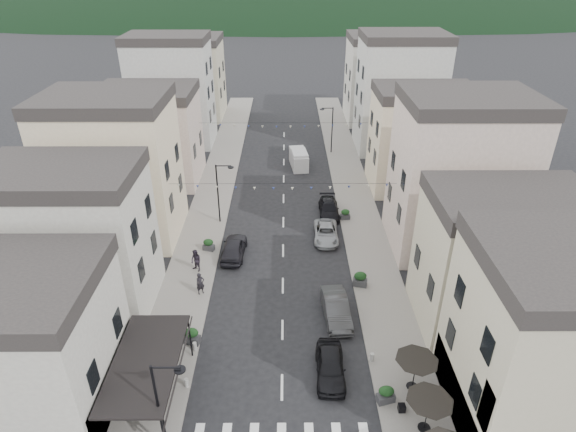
# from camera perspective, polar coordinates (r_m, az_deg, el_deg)

# --- Properties ---
(sidewalk_left) EXTENTS (4.00, 76.00, 0.12)m
(sidewalk_left) POSITION_cam_1_polar(r_m,az_deg,el_deg) (52.26, -8.79, 2.59)
(sidewalk_left) COLOR slate
(sidewalk_left) RESTS_ON ground
(sidewalk_right) EXTENTS (4.00, 76.00, 0.12)m
(sidewalk_right) POSITION_cam_1_polar(r_m,az_deg,el_deg) (52.18, 7.74, 2.62)
(sidewalk_right) COLOR slate
(sidewalk_right) RESTS_ON ground
(bistro_building) EXTENTS (10.00, 8.00, 10.00)m
(bistro_building) POSITION_cam_1_polar(r_m,az_deg,el_deg) (29.38, 29.69, -13.56)
(bistro_building) COLOR #B9B193
(bistro_building) RESTS_ON ground
(boutique_awning) EXTENTS (3.77, 7.50, 3.28)m
(boutique_awning) POSITION_cam_1_polar(r_m,az_deg,el_deg) (28.75, -16.01, -16.36)
(boutique_awning) COLOR black
(boutique_awning) RESTS_ON ground
(buildings_row_left) EXTENTS (10.20, 54.16, 14.00)m
(buildings_row_left) POSITION_cam_1_polar(r_m,az_deg,el_deg) (56.68, -15.63, 10.61)
(buildings_row_left) COLOR #B1ACA2
(buildings_row_left) RESTS_ON ground
(buildings_row_right) EXTENTS (10.20, 54.16, 14.50)m
(buildings_row_right) POSITION_cam_1_polar(r_m,az_deg,el_deg) (55.41, 14.89, 10.51)
(buildings_row_right) COLOR #B9B193
(buildings_row_right) RESTS_ON ground
(cafe_terrace) EXTENTS (2.50, 8.10, 2.53)m
(cafe_terrace) POSITION_cam_1_polar(r_m,az_deg,el_deg) (27.86, 16.37, -20.59)
(cafe_terrace) COLOR black
(cafe_terrace) RESTS_ON ground
(streetlamp_left_near) EXTENTS (1.70, 0.56, 6.00)m
(streetlamp_left_near) POSITION_cam_1_polar(r_m,az_deg,el_deg) (26.03, -14.64, -20.33)
(streetlamp_left_near) COLOR black
(streetlamp_left_near) RESTS_ON ground
(streetlamp_left_far) EXTENTS (1.70, 0.56, 6.00)m
(streetlamp_left_far) POSITION_cam_1_polar(r_m,az_deg,el_deg) (45.10, -8.01, 3.34)
(streetlamp_left_far) COLOR black
(streetlamp_left_far) RESTS_ON ground
(streetlamp_right_far) EXTENTS (1.70, 0.56, 6.00)m
(streetlamp_right_far) POSITION_cam_1_polar(r_m,az_deg,el_deg) (61.66, 5.01, 10.65)
(streetlamp_right_far) COLOR black
(streetlamp_right_far) RESTS_ON ground
(bollards) EXTENTS (11.66, 10.26, 0.60)m
(bollards) POSITION_cam_1_polar(r_m,az_deg,el_deg) (30.07, -0.73, -19.82)
(bollards) COLOR gray
(bollards) RESTS_ON ground
(bunting_near) EXTENTS (19.00, 0.28, 0.62)m
(bunting_near) POSITION_cam_1_polar(r_m,az_deg,el_deg) (40.24, -0.62, 3.42)
(bunting_near) COLOR black
(bunting_near) RESTS_ON ground
(bunting_far) EXTENTS (19.00, 0.28, 0.62)m
(bunting_far) POSITION_cam_1_polar(r_m,az_deg,el_deg) (55.10, -0.54, 10.65)
(bunting_far) COLOR black
(bunting_far) RESTS_ON ground
(parked_car_a) EXTENTS (1.87, 4.41, 1.49)m
(parked_car_a) POSITION_cam_1_polar(r_m,az_deg,el_deg) (30.94, 5.04, -17.27)
(parked_car_a) COLOR black
(parked_car_a) RESTS_ON ground
(parked_car_b) EXTENTS (2.04, 4.88, 1.57)m
(parked_car_b) POSITION_cam_1_polar(r_m,az_deg,el_deg) (34.85, 5.72, -10.87)
(parked_car_b) COLOR #323234
(parked_car_b) RESTS_ON ground
(parked_car_c) EXTENTS (2.28, 4.68, 1.28)m
(parked_car_c) POSITION_cam_1_polar(r_m,az_deg,el_deg) (43.60, 4.52, -1.99)
(parked_car_c) COLOR gray
(parked_car_c) RESTS_ON ground
(parked_car_d) EXTENTS (1.88, 4.62, 1.34)m
(parked_car_d) POSITION_cam_1_polar(r_m,az_deg,el_deg) (47.61, 4.86, 0.89)
(parked_car_d) COLOR black
(parked_car_d) RESTS_ON ground
(parked_car_e) EXTENTS (2.16, 4.78, 1.59)m
(parked_car_e) POSITION_cam_1_polar(r_m,az_deg,el_deg) (41.31, -6.46, -3.77)
(parked_car_e) COLOR black
(parked_car_e) RESTS_ON ground
(delivery_van) EXTENTS (2.31, 4.66, 2.15)m
(delivery_van) POSITION_cam_1_polar(r_m,az_deg,el_deg) (58.17, 1.29, 6.83)
(delivery_van) COLOR silver
(delivery_van) RESTS_ON ground
(pedestrian_a) EXTENTS (0.79, 0.71, 1.80)m
(pedestrian_a) POSITION_cam_1_polar(r_m,az_deg,el_deg) (37.17, -10.35, -7.88)
(pedestrian_a) COLOR black
(pedestrian_a) RESTS_ON sidewalk_left
(pedestrian_b) EXTENTS (1.19, 1.15, 1.93)m
(pedestrian_b) POSITION_cam_1_polar(r_m,az_deg,el_deg) (39.63, -10.84, -5.22)
(pedestrian_b) COLOR #28212D
(pedestrian_b) RESTS_ON sidewalk_left
(planter_la) EXTENTS (1.19, 0.85, 1.20)m
(planter_la) POSITION_cam_1_polar(r_m,az_deg,el_deg) (33.37, -11.35, -13.75)
(planter_la) COLOR #2D2D2F
(planter_la) RESTS_ON sidewalk_left
(planter_lb) EXTENTS (1.08, 0.79, 1.09)m
(planter_lb) POSITION_cam_1_polar(r_m,az_deg,el_deg) (42.32, -9.41, -3.37)
(planter_lb) COLOR #323235
(planter_lb) RESTS_ON sidewalk_left
(planter_ra) EXTENTS (1.14, 0.83, 1.15)m
(planter_ra) POSITION_cam_1_polar(r_m,az_deg,el_deg) (30.01, 11.54, -20.00)
(planter_ra) COLOR #323235
(planter_ra) RESTS_ON sidewalk_right
(planter_rb) EXTENTS (1.21, 0.84, 1.24)m
(planter_rb) POSITION_cam_1_polar(r_m,az_deg,el_deg) (37.96, 8.54, -7.39)
(planter_rb) COLOR #323335
(planter_rb) RESTS_ON sidewalk_right
(planter_rc) EXTENTS (0.97, 0.58, 1.04)m
(planter_rc) POSITION_cam_1_polar(r_m,az_deg,el_deg) (46.84, 6.80, 0.21)
(planter_rc) COLOR #303032
(planter_rc) RESTS_ON sidewalk_right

